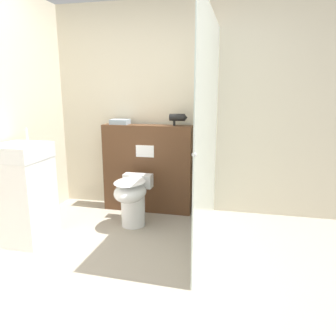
# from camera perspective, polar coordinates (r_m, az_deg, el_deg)

# --- Properties ---
(ground_plane) EXTENTS (12.00, 12.00, 0.00)m
(ground_plane) POSITION_cam_1_polar(r_m,az_deg,el_deg) (2.69, -10.24, -19.96)
(ground_plane) COLOR #9E9384
(wall_back) EXTENTS (8.00, 0.06, 2.50)m
(wall_back) POSITION_cam_1_polar(r_m,az_deg,el_deg) (4.08, -0.24, 10.23)
(wall_back) COLOR beige
(wall_back) RESTS_ON ground_plane
(partition_panel) EXTENTS (1.09, 0.22, 1.07)m
(partition_panel) POSITION_cam_1_polar(r_m,az_deg,el_deg) (4.03, -3.55, -0.10)
(partition_panel) COLOR #51331E
(partition_panel) RESTS_ON ground_plane
(shower_glass) EXTENTS (0.04, 1.77, 2.16)m
(shower_glass) POSITION_cam_1_polar(r_m,az_deg,el_deg) (3.09, 6.97, 6.00)
(shower_glass) COLOR silver
(shower_glass) RESTS_ON ground_plane
(toilet) EXTENTS (0.34, 0.56, 0.54)m
(toilet) POSITION_cam_1_polar(r_m,az_deg,el_deg) (3.61, -6.25, -5.05)
(toilet) COLOR white
(toilet) RESTS_ON ground_plane
(sink_vanity) EXTENTS (0.45, 0.49, 1.12)m
(sink_vanity) POSITION_cam_1_polar(r_m,az_deg,el_deg) (3.50, -23.79, -4.06)
(sink_vanity) COLOR white
(sink_vanity) RESTS_ON ground_plane
(hair_drier) EXTENTS (0.21, 0.08, 0.14)m
(hair_drier) POSITION_cam_1_polar(r_m,az_deg,el_deg) (3.85, 1.76, 8.77)
(hair_drier) COLOR black
(hair_drier) RESTS_ON partition_panel
(folded_towel) EXTENTS (0.22, 0.17, 0.06)m
(folded_towel) POSITION_cam_1_polar(r_m,az_deg,el_deg) (4.07, -8.36, 7.96)
(folded_towel) COLOR #8C9EAD
(folded_towel) RESTS_ON partition_panel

